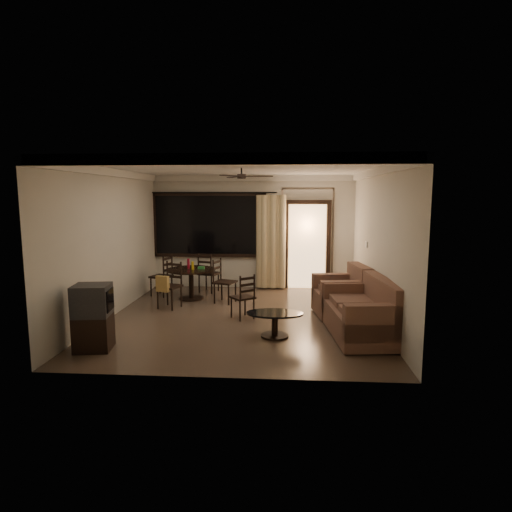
# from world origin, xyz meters

# --- Properties ---
(ground) EXTENTS (5.50, 5.50, 0.00)m
(ground) POSITION_xyz_m (0.00, 0.00, 0.00)
(ground) COLOR #7F6651
(ground) RESTS_ON ground
(room_shell) EXTENTS (5.50, 6.70, 5.50)m
(room_shell) POSITION_xyz_m (0.59, 1.77, 1.83)
(room_shell) COLOR beige
(room_shell) RESTS_ON ground
(dining_table) EXTENTS (1.09, 1.09, 0.90)m
(dining_table) POSITION_xyz_m (-1.28, 1.39, 0.54)
(dining_table) COLOR black
(dining_table) RESTS_ON ground
(dining_chair_west) EXTENTS (0.53, 0.53, 0.95)m
(dining_chair_west) POSITION_xyz_m (-2.04, 1.67, 0.28)
(dining_chair_west) COLOR black
(dining_chair_west) RESTS_ON ground
(dining_chair_east) EXTENTS (0.53, 0.53, 0.95)m
(dining_chair_east) POSITION_xyz_m (-0.50, 1.12, 0.28)
(dining_chair_east) COLOR black
(dining_chair_east) RESTS_ON ground
(dining_chair_south) EXTENTS (0.53, 0.57, 0.95)m
(dining_chair_south) POSITION_xyz_m (-1.57, 0.58, 0.31)
(dining_chair_south) COLOR black
(dining_chair_south) RESTS_ON ground
(dining_chair_north) EXTENTS (0.53, 0.53, 0.95)m
(dining_chair_north) POSITION_xyz_m (-1.03, 2.13, 0.28)
(dining_chair_north) COLOR black
(dining_chair_north) RESTS_ON ground
(tv_cabinet) EXTENTS (0.59, 0.54, 0.99)m
(tv_cabinet) POSITION_xyz_m (-2.05, -1.87, 0.50)
(tv_cabinet) COLOR black
(tv_cabinet) RESTS_ON ground
(sofa) EXTENTS (1.11, 1.85, 0.94)m
(sofa) POSITION_xyz_m (2.12, -0.97, 0.38)
(sofa) COLOR #462520
(sofa) RESTS_ON ground
(armchair) EXTENTS (1.08, 1.08, 0.96)m
(armchair) POSITION_xyz_m (1.95, 0.29, 0.40)
(armchair) COLOR #462520
(armchair) RESTS_ON ground
(coffee_table) EXTENTS (0.93, 0.56, 0.41)m
(coffee_table) POSITION_xyz_m (0.65, -1.09, 0.27)
(coffee_table) COLOR black
(coffee_table) RESTS_ON ground
(side_chair) EXTENTS (0.53, 0.53, 0.86)m
(side_chair) POSITION_xyz_m (0.02, -0.07, 0.25)
(side_chair) COLOR black
(side_chair) RESTS_ON ground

